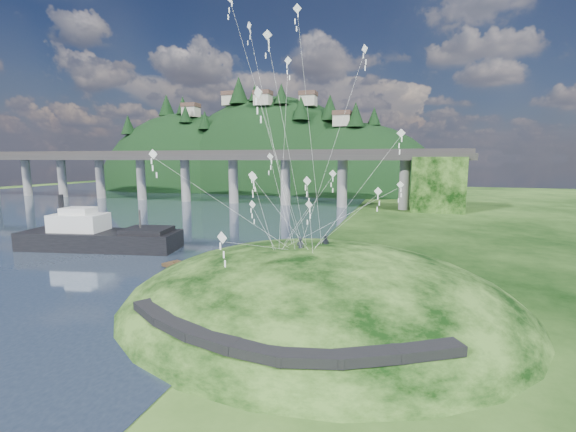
% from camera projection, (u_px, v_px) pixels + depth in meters
% --- Properties ---
extents(ground, '(320.00, 320.00, 0.00)m').
position_uv_depth(ground, '(226.00, 301.00, 34.39)').
color(ground, black).
rests_on(ground, ground).
extents(grass_hill, '(36.00, 32.00, 13.00)m').
position_uv_depth(grass_hill, '(318.00, 319.00, 34.16)').
color(grass_hill, black).
rests_on(grass_hill, ground).
extents(footpath, '(22.29, 5.84, 0.83)m').
position_uv_depth(footpath, '(265.00, 338.00, 22.69)').
color(footpath, black).
rests_on(footpath, ground).
extents(bridge, '(160.00, 11.00, 15.00)m').
position_uv_depth(bridge, '(251.00, 169.00, 106.89)').
color(bridge, '#2D2B2B').
rests_on(bridge, ground).
extents(far_ridge, '(153.00, 70.00, 94.50)m').
position_uv_depth(far_ridge, '(262.00, 206.00, 163.66)').
color(far_ridge, black).
rests_on(far_ridge, ground).
extents(work_barge, '(22.59, 9.94, 7.65)m').
position_uv_depth(work_barge, '(98.00, 236.00, 53.73)').
color(work_barge, black).
rests_on(work_barge, ground).
extents(wooden_dock, '(13.33, 7.36, 0.97)m').
position_uv_depth(wooden_dock, '(205.00, 274.00, 40.97)').
color(wooden_dock, '#382817').
rests_on(wooden_dock, ground).
extents(kite_flyers, '(2.57, 3.11, 1.84)m').
position_uv_depth(kite_flyers, '(315.00, 236.00, 34.13)').
color(kite_flyers, '#22262E').
rests_on(kite_flyers, ground).
extents(kite_swarm, '(18.07, 18.28, 21.38)m').
position_uv_depth(kite_swarm, '(291.00, 143.00, 35.67)').
color(kite_swarm, white).
rests_on(kite_swarm, ground).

